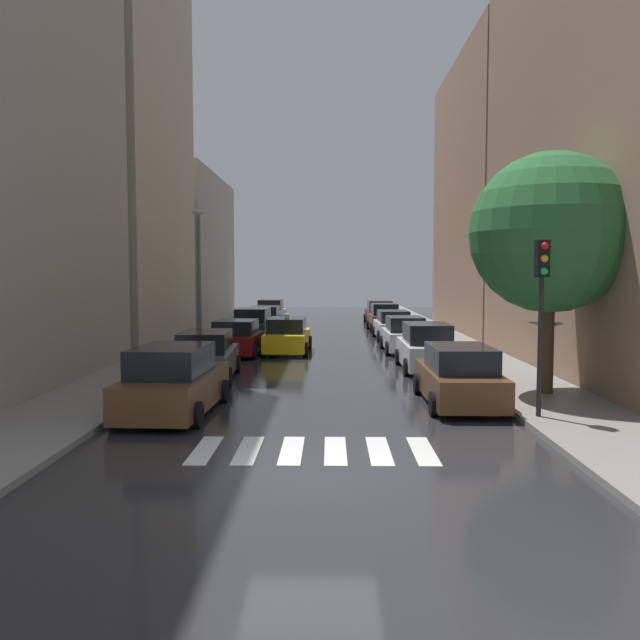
{
  "coord_description": "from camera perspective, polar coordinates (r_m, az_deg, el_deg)",
  "views": [
    {
      "loc": [
        0.35,
        -11.58,
        3.64
      ],
      "look_at": [
        -0.23,
        24.0,
        1.12
      ],
      "focal_mm": 36.86,
      "sensor_mm": 36.0,
      "label": 1
    }
  ],
  "objects": [
    {
      "name": "ground_plane",
      "position": [
        35.77,
        0.37,
        -1.83
      ],
      "size": [
        28.0,
        72.0,
        0.04
      ],
      "primitive_type": "cube",
      "color": "#28282B"
    },
    {
      "name": "sidewalk_left",
      "position": [
        36.41,
        -9.92,
        -1.64
      ],
      "size": [
        3.0,
        72.0,
        0.15
      ],
      "primitive_type": "cube",
      "color": "gray",
      "rests_on": "ground"
    },
    {
      "name": "sidewalk_right",
      "position": [
        36.29,
        10.69,
        -1.67
      ],
      "size": [
        3.0,
        72.0,
        0.15
      ],
      "primitive_type": "cube",
      "color": "gray",
      "rests_on": "ground"
    },
    {
      "name": "crosswalk_stripes",
      "position": [
        13.78,
        -0.56,
        -11.25
      ],
      "size": [
        4.95,
        2.2,
        0.01
      ],
      "color": "silver",
      "rests_on": "ground"
    },
    {
      "name": "building_left_mid",
      "position": [
        37.1,
        -17.69,
        16.88
      ],
      "size": [
        6.0,
        12.08,
        24.01
      ],
      "primitive_type": "cube",
      "color": "#B2A38C",
      "rests_on": "ground"
    },
    {
      "name": "building_left_far",
      "position": [
        50.39,
        -12.15,
        5.99
      ],
      "size": [
        6.0,
        15.53,
        10.86
      ],
      "primitive_type": "cube",
      "color": "#9E9384",
      "rests_on": "ground"
    },
    {
      "name": "building_right_mid",
      "position": [
        42.82,
        15.58,
        10.25
      ],
      "size": [
        6.0,
        16.32,
        16.75
      ],
      "primitive_type": "cube",
      "color": "#8C6B56",
      "rests_on": "ground"
    },
    {
      "name": "parked_car_left_nearest",
      "position": [
        17.46,
        -12.59,
        -5.3
      ],
      "size": [
        2.3,
        4.82,
        1.8
      ],
      "rotation": [
        0.0,
        0.0,
        1.53
      ],
      "color": "brown",
      "rests_on": "ground"
    },
    {
      "name": "parked_car_left_second",
      "position": [
        22.94,
        -9.86,
        -3.16
      ],
      "size": [
        2.23,
        4.85,
        1.68
      ],
      "rotation": [
        0.0,
        0.0,
        1.62
      ],
      "color": "#474C51",
      "rests_on": "ground"
    },
    {
      "name": "parked_car_left_third",
      "position": [
        29.51,
        -7.26,
        -1.62
      ],
      "size": [
        2.3,
        4.12,
        1.59
      ],
      "rotation": [
        0.0,
        0.0,
        1.53
      ],
      "color": "maroon",
      "rests_on": "ground"
    },
    {
      "name": "parked_car_left_fourth",
      "position": [
        35.4,
        -5.79,
        -0.52
      ],
      "size": [
        2.18,
        4.53,
        1.8
      ],
      "rotation": [
        0.0,
        0.0,
        1.53
      ],
      "color": "#0C4C2D",
      "rests_on": "ground"
    },
    {
      "name": "parked_car_left_fifth",
      "position": [
        41.56,
        -4.81,
        0.05
      ],
      "size": [
        2.18,
        4.79,
        1.61
      ],
      "rotation": [
        0.0,
        0.0,
        1.57
      ],
      "color": "#0C4C2D",
      "rests_on": "ground"
    },
    {
      "name": "parked_car_left_sixth",
      "position": [
        46.76,
        -4.27,
        0.6
      ],
      "size": [
        2.11,
        4.06,
        1.81
      ],
      "rotation": [
        0.0,
        0.0,
        1.54
      ],
      "color": "silver",
      "rests_on": "ground"
    },
    {
      "name": "parked_car_right_nearest",
      "position": [
        18.68,
        11.97,
        -4.86
      ],
      "size": [
        2.07,
        4.68,
        1.66
      ],
      "rotation": [
        0.0,
        0.0,
        1.57
      ],
      "color": "brown",
      "rests_on": "ground"
    },
    {
      "name": "parked_car_right_second",
      "position": [
        25.05,
        9.21,
        -2.45
      ],
      "size": [
        2.01,
        4.44,
        1.79
      ],
      "rotation": [
        0.0,
        0.0,
        1.57
      ],
      "color": "silver",
      "rests_on": "ground"
    },
    {
      "name": "parked_car_right_third",
      "position": [
        30.69,
        7.35,
        -1.34
      ],
      "size": [
        2.08,
        4.07,
        1.66
      ],
      "rotation": [
        0.0,
        0.0,
        1.59
      ],
      "color": "silver",
      "rests_on": "ground"
    },
    {
      "name": "parked_car_right_fourth",
      "position": [
        36.51,
        6.33,
        -0.51
      ],
      "size": [
        2.08,
        4.52,
        1.62
      ],
      "rotation": [
        0.0,
        0.0,
        1.6
      ],
      "color": "silver",
      "rests_on": "ground"
    },
    {
      "name": "parked_car_right_fifth",
      "position": [
        41.82,
        5.57,
        0.15
      ],
      "size": [
        2.07,
        4.12,
        1.76
      ],
      "rotation": [
        0.0,
        0.0,
        1.59
      ],
      "color": "brown",
      "rests_on": "ground"
    },
    {
      "name": "parked_car_right_sixth",
      "position": [
        48.02,
        5.18,
        0.62
      ],
      "size": [
        2.13,
        4.68,
        1.69
      ],
      "rotation": [
        0.0,
        0.0,
        1.58
      ],
      "color": "maroon",
      "rests_on": "ground"
    },
    {
      "name": "taxi_midroad",
      "position": [
        30.25,
        -2.86,
        -1.42
      ],
      "size": [
        2.16,
        4.53,
        1.81
      ],
      "rotation": [
        0.0,
        0.0,
        1.54
      ],
      "color": "yellow",
      "rests_on": "ground"
    },
    {
      "name": "pedestrian_foreground",
      "position": [
        20.76,
        18.97,
        -1.72
      ],
      "size": [
        1.03,
        1.03,
        2.02
      ],
      "rotation": [
        0.0,
        0.0,
        4.13
      ],
      "color": "gray",
      "rests_on": "sidewalk_right"
    },
    {
      "name": "street_tree_right",
      "position": [
        20.19,
        19.36,
        7.13
      ],
      "size": [
        4.63,
        4.63,
        6.99
      ],
      "color": "#513823",
      "rests_on": "sidewalk_right"
    },
    {
      "name": "traffic_light_right_corner",
      "position": [
        16.75,
        18.69,
        2.62
      ],
      "size": [
        0.3,
        0.42,
        4.3
      ],
      "color": "black",
      "rests_on": "sidewalk_right"
    },
    {
      "name": "lamp_post_left",
      "position": [
        29.97,
        -10.45,
        4.38
      ],
      "size": [
        0.6,
        0.28,
        6.36
      ],
      "color": "#595B60",
      "rests_on": "sidewalk_left"
    }
  ]
}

